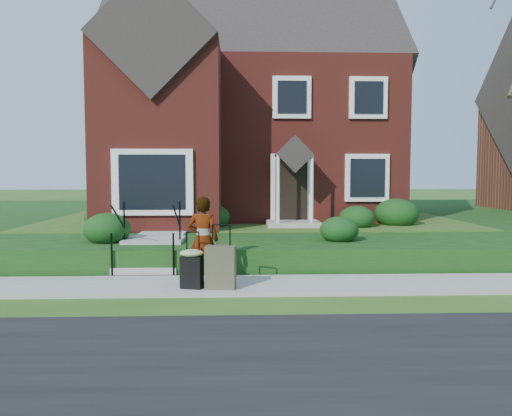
{
  "coord_description": "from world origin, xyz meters",
  "views": [
    {
      "loc": [
        -0.47,
        -9.69,
        2.24
      ],
      "look_at": [
        -0.05,
        2.0,
        1.43
      ],
      "focal_mm": 35.0,
      "sensor_mm": 36.0,
      "label": 1
    }
  ],
  "objects_px": {
    "woman": "(203,239)",
    "suitcase_olive": "(221,267)",
    "front_steps": "(151,250)",
    "suitcase_black": "(192,266)"
  },
  "relations": [
    {
      "from": "front_steps",
      "to": "woman",
      "type": "bearing_deg",
      "value": -52.06
    },
    {
      "from": "front_steps",
      "to": "suitcase_olive",
      "type": "height_order",
      "value": "front_steps"
    },
    {
      "from": "front_steps",
      "to": "suitcase_black",
      "type": "height_order",
      "value": "front_steps"
    },
    {
      "from": "front_steps",
      "to": "suitcase_olive",
      "type": "bearing_deg",
      "value": -53.16
    },
    {
      "from": "woman",
      "to": "suitcase_olive",
      "type": "height_order",
      "value": "woman"
    },
    {
      "from": "suitcase_black",
      "to": "suitcase_olive",
      "type": "height_order",
      "value": "suitcase_olive"
    },
    {
      "from": "front_steps",
      "to": "suitcase_black",
      "type": "bearing_deg",
      "value": -62.69
    },
    {
      "from": "woman",
      "to": "suitcase_olive",
      "type": "distance_m",
      "value": 0.8
    },
    {
      "from": "woman",
      "to": "front_steps",
      "type": "bearing_deg",
      "value": -42.92
    },
    {
      "from": "suitcase_olive",
      "to": "woman",
      "type": "bearing_deg",
      "value": 129.87
    }
  ]
}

